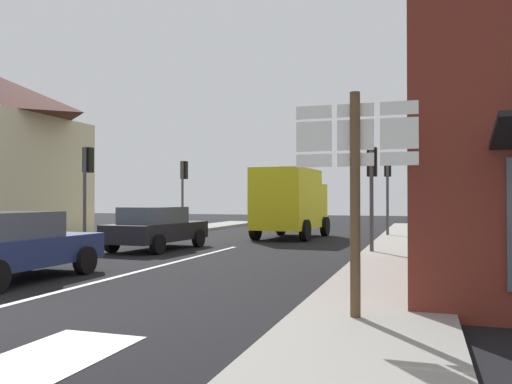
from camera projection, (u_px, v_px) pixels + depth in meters
ground_plane at (214, 252)px, 16.90m from camera, size 80.00×80.00×0.00m
sidewalk_right at (395, 265)px, 13.22m from camera, size 2.24×44.00×0.14m
sidewalk_left at (23, 251)px, 16.77m from camera, size 2.24×44.00×0.14m
lane_centre_stripe at (153, 268)px, 13.09m from camera, size 0.16×12.00×0.01m
lane_turn_arrow at (47, 358)px, 5.64m from camera, size 1.20×2.20×0.01m
sedan_near at (8, 246)px, 10.93m from camera, size 1.97×4.20×1.47m
sedan_far at (156, 228)px, 17.81m from camera, size 2.20×4.31×1.47m
delivery_truck at (291, 201)px, 23.14m from camera, size 2.75×5.13×3.05m
route_sign_post at (355, 180)px, 7.08m from camera, size 1.66×0.14×3.20m
traffic_light_near_left at (87, 173)px, 18.66m from camera, size 0.30×0.49×3.60m
traffic_light_far_left at (184, 180)px, 26.22m from camera, size 0.30×0.49×3.66m
traffic_light_near_right at (372, 175)px, 16.09m from camera, size 0.30×0.49×3.34m
traffic_light_far_right at (388, 178)px, 23.44m from camera, size 0.30×0.49×3.66m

